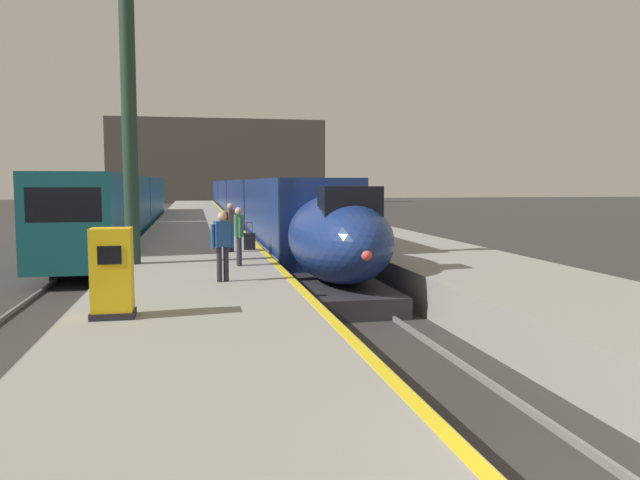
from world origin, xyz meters
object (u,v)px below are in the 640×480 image
(regional_train_adjacent, at_px, (126,205))
(rolling_suitcase, at_px, (249,241))
(passenger_near_edge, at_px, (230,223))
(passenger_far_waiting, at_px, (222,241))
(station_column_mid, at_px, (128,59))
(highspeed_train_main, at_px, (245,201))
(ticket_machine_yellow, at_px, (112,276))
(passenger_mid_platform, at_px, (239,232))

(regional_train_adjacent, relative_size, rolling_suitcase, 37.27)
(passenger_near_edge, xyz_separation_m, passenger_far_waiting, (-0.56, -6.54, 0.00))
(regional_train_adjacent, relative_size, passenger_far_waiting, 21.66)
(regional_train_adjacent, distance_m, station_column_mid, 20.47)
(highspeed_train_main, xyz_separation_m, ticket_machine_yellow, (-5.55, -39.78, -0.18))
(regional_train_adjacent, height_order, passenger_far_waiting, regional_train_adjacent)
(highspeed_train_main, relative_size, rolling_suitcase, 76.32)
(station_column_mid, relative_size, passenger_near_edge, 5.88)
(station_column_mid, height_order, passenger_far_waiting, station_column_mid)
(regional_train_adjacent, bearing_deg, highspeed_train_main, 56.81)
(rolling_suitcase, xyz_separation_m, ticket_machine_yellow, (-3.37, -10.82, 0.44))
(passenger_mid_platform, bearing_deg, rolling_suitcase, 81.05)
(highspeed_train_main, bearing_deg, passenger_mid_platform, -94.91)
(passenger_mid_platform, relative_size, ticket_machine_yellow, 1.06)
(passenger_near_edge, height_order, rolling_suitcase, passenger_near_edge)
(highspeed_train_main, bearing_deg, regional_train_adjacent, -123.19)
(station_column_mid, xyz_separation_m, ticket_machine_yellow, (0.35, -7.63, -5.19))
(highspeed_train_main, height_order, passenger_far_waiting, highspeed_train_main)
(regional_train_adjacent, bearing_deg, passenger_near_edge, -73.08)
(passenger_near_edge, bearing_deg, rolling_suitcase, 38.83)
(station_column_mid, relative_size, passenger_mid_platform, 5.88)
(station_column_mid, bearing_deg, passenger_mid_platform, -19.04)
(regional_train_adjacent, xyz_separation_m, rolling_suitcase, (5.92, -16.57, -0.77))
(rolling_suitcase, distance_m, ticket_machine_yellow, 11.34)
(regional_train_adjacent, relative_size, station_column_mid, 3.68)
(regional_train_adjacent, relative_size, passenger_mid_platform, 21.66)
(regional_train_adjacent, height_order, rolling_suitcase, regional_train_adjacent)
(rolling_suitcase, relative_size, ticket_machine_yellow, 0.61)
(regional_train_adjacent, bearing_deg, rolling_suitcase, -70.35)
(station_column_mid, relative_size, rolling_suitcase, 10.13)
(regional_train_adjacent, bearing_deg, passenger_far_waiting, -78.88)
(passenger_near_edge, height_order, ticket_machine_yellow, passenger_near_edge)
(highspeed_train_main, distance_m, regional_train_adjacent, 14.80)
(highspeed_train_main, xyz_separation_m, station_column_mid, (-5.90, -32.15, 5.00))
(station_column_mid, distance_m, passenger_mid_platform, 5.90)
(passenger_far_waiting, bearing_deg, passenger_near_edge, 85.10)
(passenger_mid_platform, bearing_deg, station_column_mid, 160.96)
(regional_train_adjacent, bearing_deg, ticket_machine_yellow, -84.68)
(passenger_far_waiting, height_order, ticket_machine_yellow, passenger_far_waiting)
(passenger_mid_platform, xyz_separation_m, passenger_far_waiting, (-0.60, -2.86, 0.00))
(highspeed_train_main, distance_m, rolling_suitcase, 29.04)
(ticket_machine_yellow, bearing_deg, passenger_far_waiting, 60.51)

